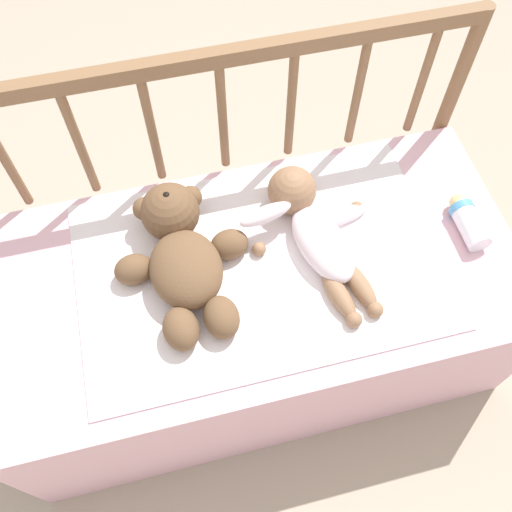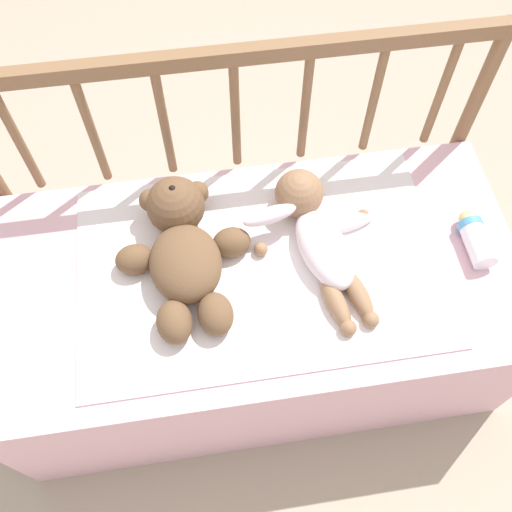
# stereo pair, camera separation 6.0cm
# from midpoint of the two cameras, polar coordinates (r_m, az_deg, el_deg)

# --- Properties ---
(ground_plane) EXTENTS (12.00, 12.00, 0.00)m
(ground_plane) POSITION_cam_midpoint_polar(r_m,az_deg,el_deg) (1.69, -0.99, -8.45)
(ground_plane) COLOR tan
(crib_mattress) EXTENTS (1.23, 0.61, 0.42)m
(crib_mattress) POSITION_cam_midpoint_polar(r_m,az_deg,el_deg) (1.50, -1.12, -5.42)
(crib_mattress) COLOR #EDB7C6
(crib_mattress) RESTS_ON ground_plane
(crib_rail) EXTENTS (1.23, 0.04, 0.78)m
(crib_rail) POSITION_cam_midpoint_polar(r_m,az_deg,el_deg) (1.40, -4.54, 12.54)
(crib_rail) COLOR brown
(crib_rail) RESTS_ON ground_plane
(blanket) EXTENTS (0.83, 0.54, 0.01)m
(blanket) POSITION_cam_midpoint_polar(r_m,az_deg,el_deg) (1.31, -0.94, -0.91)
(blanket) COLOR white
(blanket) RESTS_ON crib_mattress
(teddy_bear) EXTENTS (0.31, 0.40, 0.14)m
(teddy_bear) POSITION_cam_midpoint_polar(r_m,az_deg,el_deg) (1.28, -8.78, 0.25)
(teddy_bear) COLOR brown
(teddy_bear) RESTS_ON crib_mattress
(baby) EXTENTS (0.33, 0.41, 0.12)m
(baby) POSITION_cam_midpoint_polar(r_m,az_deg,el_deg) (1.32, 4.44, 2.81)
(baby) COLOR white
(baby) RESTS_ON crib_mattress
(baby_bottle) EXTENTS (0.06, 0.15, 0.06)m
(baby_bottle) POSITION_cam_midpoint_polar(r_m,az_deg,el_deg) (1.43, 19.30, 3.31)
(baby_bottle) COLOR white
(baby_bottle) RESTS_ON crib_mattress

